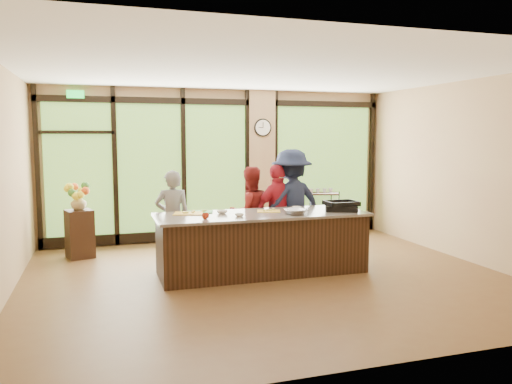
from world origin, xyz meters
TOP-DOWN VIEW (x-y plane):
  - floor at (0.00, 0.00)m, footprint 7.00×7.00m
  - ceiling at (0.00, 0.00)m, footprint 7.00×7.00m
  - back_wall at (0.00, 3.00)m, footprint 7.00×0.00m
  - left_wall at (-3.50, 0.00)m, footprint 0.00×6.00m
  - right_wall at (3.50, 0.00)m, footprint 0.00×6.00m
  - window_wall at (0.16, 2.95)m, footprint 6.90×0.12m
  - island_base at (0.00, 0.30)m, footprint 3.10×1.00m
  - countertop at (0.00, 0.30)m, footprint 3.20×1.10m
  - wall_clock at (0.85, 2.87)m, footprint 0.36×0.04m
  - cook_left at (-1.24, 1.12)m, footprint 0.62×0.46m
  - cook_midleft at (0.06, 1.15)m, footprint 0.85×0.71m
  - cook_midright at (0.51, 1.01)m, footprint 1.02×0.68m
  - cook_right at (0.78, 1.07)m, footprint 1.32×0.93m
  - roasting_pan at (1.25, 0.15)m, footprint 0.59×0.54m
  - mixing_bowl at (0.44, 0.04)m, footprint 0.37×0.37m
  - cutting_board_left at (-0.88, 0.68)m, footprint 0.46×0.39m
  - cutting_board_center at (-1.08, 0.57)m, footprint 0.50×0.43m
  - cutting_board_right at (0.15, 0.43)m, footprint 0.42×0.36m
  - prep_bowl_near at (-0.59, 0.44)m, footprint 0.20×0.20m
  - prep_bowl_mid at (-0.41, 0.11)m, footprint 0.15×0.15m
  - prep_bowl_far at (0.68, 0.60)m, footprint 0.17×0.17m
  - red_ramekin at (-0.93, 0.02)m, footprint 0.13×0.13m
  - flower_stand at (-2.69, 2.13)m, footprint 0.52×0.52m
  - flower_vase at (-2.69, 2.13)m, footprint 0.27×0.27m
  - bar_cart at (2.10, 2.74)m, footprint 0.82×0.65m

SIDE VIEW (x-z plane):
  - floor at x=0.00m, z-range 0.00..0.00m
  - flower_stand at x=-2.69m, z-range 0.00..0.83m
  - island_base at x=0.00m, z-range 0.00..0.88m
  - bar_cart at x=2.10m, z-range 0.10..1.09m
  - cook_left at x=-1.24m, z-range 0.00..1.55m
  - cook_midleft at x=0.06m, z-range 0.00..1.57m
  - cook_midright at x=0.51m, z-range 0.00..1.62m
  - countertop at x=0.00m, z-range 0.88..0.92m
  - cutting_board_right at x=0.15m, z-range 0.92..0.93m
  - cutting_board_left at x=-0.88m, z-range 0.92..0.93m
  - cutting_board_center at x=-1.08m, z-range 0.92..0.93m
  - cook_right at x=0.78m, z-range 0.00..1.86m
  - prep_bowl_far at x=0.68m, z-range 0.92..0.95m
  - prep_bowl_mid at x=-0.41m, z-range 0.92..0.96m
  - prep_bowl_near at x=-0.59m, z-range 0.92..0.97m
  - red_ramekin at x=-0.93m, z-range 0.92..1.00m
  - mixing_bowl at x=0.44m, z-range 0.92..1.00m
  - roasting_pan at x=1.25m, z-range 0.92..1.01m
  - flower_vase at x=-2.69m, z-range 0.83..1.10m
  - window_wall at x=0.16m, z-range -0.11..2.89m
  - back_wall at x=0.00m, z-range -2.00..5.00m
  - left_wall at x=-3.50m, z-range -1.50..4.50m
  - right_wall at x=3.50m, z-range -1.50..4.50m
  - wall_clock at x=0.85m, z-range 2.07..2.43m
  - ceiling at x=0.00m, z-range 3.00..3.00m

